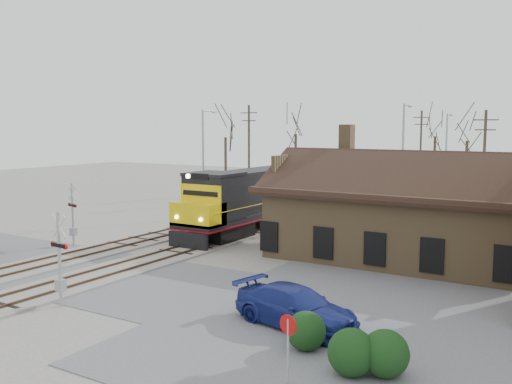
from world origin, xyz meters
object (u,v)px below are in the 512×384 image
depot (399,218)px  locomotive_lead (269,194)px  locomotive_trailing (368,174)px  parked_car (296,307)px

depot → locomotive_lead: size_ratio=0.71×
depot → locomotive_trailing: bearing=113.9°
locomotive_lead → locomotive_trailing: 21.79m
locomotive_lead → locomotive_trailing: bearing=90.0°
depot → parked_car: depot is taller
locomotive_trailing → parked_car: bearing=-73.2°
locomotive_trailing → parked_car: size_ratio=4.02×
locomotive_lead → parked_car: locomotive_lead is taller
parked_car → depot: bearing=13.2°
depot → locomotive_lead: bearing=156.2°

